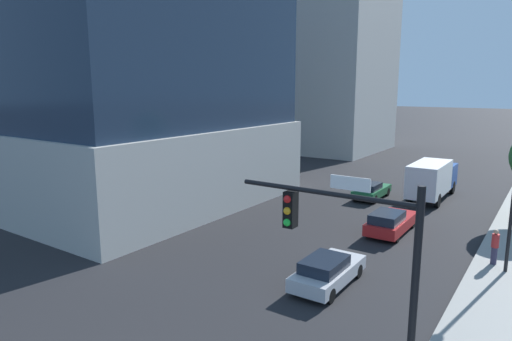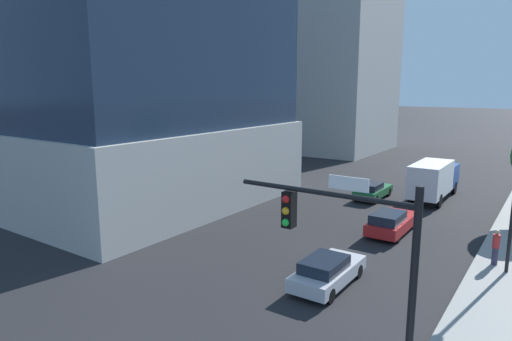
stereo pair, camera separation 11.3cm
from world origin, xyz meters
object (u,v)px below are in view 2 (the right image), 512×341
object	(u,v)px
box_truck	(434,178)
car_red	(391,222)
car_silver	(327,271)
car_green	(372,190)
pedestrian_red_shirt	(496,247)
construction_building	(330,20)
traffic_light_pole	(353,251)

from	to	relation	value
box_truck	car_red	bearing A→B (deg)	-90.00
car_silver	car_green	bearing A→B (deg)	103.64
car_silver	pedestrian_red_shirt	size ratio (longest dim) A/B	2.50
car_silver	box_truck	distance (m)	18.81
car_green	pedestrian_red_shirt	distance (m)	13.82
box_truck	pedestrian_red_shirt	xyz separation A→B (m)	(5.83, -12.23, -0.66)
construction_building	car_green	size ratio (longest dim) A/B	9.11
car_silver	box_truck	xyz separation A→B (m)	(0.00, 18.78, 1.02)
car_green	pedestrian_red_shirt	size ratio (longest dim) A/B	2.48
traffic_light_pole	pedestrian_red_shirt	bearing A→B (deg)	80.73
car_silver	pedestrian_red_shirt	bearing A→B (deg)	48.35
car_green	box_truck	distance (m)	4.78
car_silver	car_red	bearing A→B (deg)	90.00
traffic_light_pole	car_green	xyz separation A→B (m)	(-7.67, 22.73, -3.79)
traffic_light_pole	box_truck	xyz separation A→B (m)	(-3.71, 25.20, -2.75)
construction_building	car_red	world-z (taller)	construction_building
car_silver	pedestrian_red_shirt	distance (m)	8.78
box_truck	pedestrian_red_shirt	size ratio (longest dim) A/B	4.35
traffic_light_pole	car_silver	xyz separation A→B (m)	(-3.71, 6.42, -3.77)
car_silver	car_green	size ratio (longest dim) A/B	1.01
car_red	car_silver	distance (m)	8.76
traffic_light_pole	car_green	world-z (taller)	traffic_light_pole
car_silver	box_truck	world-z (taller)	box_truck
construction_building	pedestrian_red_shirt	world-z (taller)	construction_building
construction_building	pedestrian_red_shirt	distance (m)	45.48
box_truck	pedestrian_red_shirt	bearing A→B (deg)	-64.51
car_silver	pedestrian_red_shirt	xyz separation A→B (m)	(5.83, 6.56, 0.36)
car_green	box_truck	bearing A→B (deg)	32.05
car_red	pedestrian_red_shirt	xyz separation A→B (m)	(5.83, -2.20, 0.33)
car_silver	traffic_light_pole	bearing A→B (deg)	-59.98
traffic_light_pole	car_red	distance (m)	16.07
traffic_light_pole	box_truck	distance (m)	25.62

